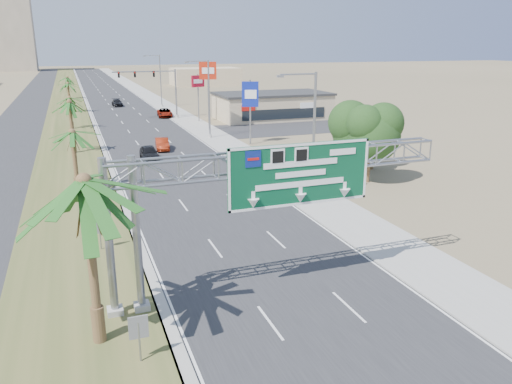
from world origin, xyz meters
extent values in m
cube|color=#28282B|center=(0.00, 110.00, 0.01)|extent=(12.00, 300.00, 0.02)
cube|color=#9E9B93|center=(8.50, 110.00, 0.05)|extent=(4.00, 300.00, 0.10)
cube|color=#3E4C21|center=(-10.00, 110.00, 0.06)|extent=(7.00, 300.00, 0.12)
cube|color=#28282B|center=(-17.00, 110.00, 0.01)|extent=(8.00, 300.00, 0.02)
cylinder|color=gray|center=(-7.20, 10.00, 3.70)|extent=(0.36, 0.36, 7.40)
cylinder|color=gray|center=(-8.40, 10.00, 3.70)|extent=(0.36, 0.36, 7.40)
cube|color=#9E9B93|center=(-7.20, 10.00, 0.20)|extent=(0.70, 0.70, 0.40)
cube|color=#9E9B93|center=(-8.40, 10.00, 0.20)|extent=(0.70, 0.70, 0.40)
cube|color=#07492A|center=(0.50, 9.52, 6.00)|extent=(7.20, 0.12, 3.00)
cube|color=navy|center=(-1.90, 9.44, 6.95)|extent=(0.75, 0.03, 0.75)
cone|color=white|center=(0.50, 9.44, 4.85)|extent=(0.56, 0.56, 0.45)
cylinder|color=brown|center=(-9.20, 8.00, 3.50)|extent=(0.36, 0.36, 7.00)
cylinder|color=brown|center=(-9.20, 8.00, 0.84)|extent=(0.54, 0.54, 1.68)
cylinder|color=brown|center=(-9.50, 32.00, 2.50)|extent=(0.36, 0.36, 5.00)
cylinder|color=brown|center=(-9.50, 32.00, 0.60)|extent=(0.54, 0.54, 1.20)
cylinder|color=brown|center=(-9.50, 48.00, 2.90)|extent=(0.36, 0.36, 5.80)
cylinder|color=brown|center=(-9.50, 48.00, 0.70)|extent=(0.54, 0.54, 1.39)
cylinder|color=brown|center=(-9.50, 66.00, 2.25)|extent=(0.36, 0.36, 4.50)
cylinder|color=brown|center=(-9.50, 66.00, 0.54)|extent=(0.54, 0.54, 1.08)
cylinder|color=brown|center=(-9.50, 85.00, 2.60)|extent=(0.36, 0.36, 5.20)
cylinder|color=brown|center=(-9.50, 85.00, 0.62)|extent=(0.54, 0.54, 1.25)
cylinder|color=brown|center=(-9.50, 110.00, 2.40)|extent=(0.36, 0.36, 4.80)
cylinder|color=brown|center=(-9.50, 110.00, 0.58)|extent=(0.54, 0.54, 1.15)
cylinder|color=gray|center=(7.50, 22.00, 5.00)|extent=(0.20, 0.20, 10.00)
cylinder|color=gray|center=(6.10, 22.00, 9.85)|extent=(2.80, 0.12, 0.12)
cube|color=slate|center=(4.70, 22.00, 9.75)|extent=(0.50, 0.22, 0.18)
cylinder|color=#9E9B93|center=(7.50, 22.00, 0.25)|extent=(0.44, 0.44, 0.50)
cylinder|color=gray|center=(7.50, 52.00, 5.00)|extent=(0.20, 0.20, 10.00)
cylinder|color=gray|center=(6.10, 52.00, 9.85)|extent=(2.80, 0.12, 0.12)
cube|color=slate|center=(4.70, 52.00, 9.75)|extent=(0.50, 0.22, 0.18)
cylinder|color=#9E9B93|center=(7.50, 52.00, 0.25)|extent=(0.44, 0.44, 0.50)
cylinder|color=gray|center=(7.50, 88.00, 5.00)|extent=(0.20, 0.20, 10.00)
cylinder|color=gray|center=(6.10, 88.00, 9.85)|extent=(2.80, 0.12, 0.12)
cube|color=slate|center=(4.70, 88.00, 9.75)|extent=(0.50, 0.22, 0.18)
cylinder|color=#9E9B93|center=(7.50, 88.00, 0.25)|extent=(0.44, 0.44, 0.50)
cylinder|color=gray|center=(7.20, 72.00, 4.00)|extent=(0.28, 0.28, 8.00)
cylinder|color=gray|center=(2.20, 72.00, 7.70)|extent=(10.00, 0.18, 0.18)
cube|color=black|center=(3.70, 71.80, 7.30)|extent=(0.32, 0.18, 0.95)
cube|color=black|center=(0.70, 71.80, 7.30)|extent=(0.32, 0.18, 0.95)
cube|color=black|center=(-1.80, 71.80, 7.30)|extent=(0.32, 0.18, 0.95)
sphere|color=red|center=(3.70, 71.68, 7.60)|extent=(0.22, 0.22, 0.22)
imported|color=black|center=(7.20, 72.00, 7.00)|extent=(0.16, 0.16, 0.60)
cylinder|color=#9E9B93|center=(7.20, 72.00, 0.30)|extent=(0.56, 0.56, 0.60)
cube|color=tan|center=(22.00, 66.00, 2.00)|extent=(18.00, 10.00, 4.00)
cylinder|color=brown|center=(15.00, 26.00, 1.95)|extent=(0.44, 0.44, 3.90)
sphere|color=#1B3613|center=(15.00, 26.00, 4.55)|extent=(4.50, 4.50, 4.50)
cylinder|color=brown|center=(18.00, 30.00, 1.65)|extent=(0.44, 0.44, 3.30)
sphere|color=#1B3613|center=(18.00, 30.00, 3.85)|extent=(3.50, 3.50, 3.50)
cylinder|color=gray|center=(-7.80, 6.00, 0.90)|extent=(0.08, 0.08, 1.80)
cube|color=slate|center=(-7.80, 6.00, 1.60)|extent=(0.75, 0.06, 0.95)
cylinder|color=gray|center=(-8.50, 18.00, 0.90)|extent=(0.08, 0.08, 1.80)
cube|color=slate|center=(-8.50, 18.00, 1.60)|extent=(0.75, 0.06, 0.95)
cube|color=gray|center=(-32.00, 250.00, 17.50)|extent=(20.00, 16.00, 35.00)
cube|color=tan|center=(30.00, 140.00, 2.50)|extent=(20.00, 12.00, 5.00)
imported|color=black|center=(-2.00, 41.89, 0.75)|extent=(1.84, 4.41, 1.49)
imported|color=maroon|center=(0.23, 46.58, 0.69)|extent=(1.89, 4.31, 1.38)
imported|color=gray|center=(5.50, 73.89, 0.70)|extent=(2.82, 5.26, 1.40)
imported|color=black|center=(-0.64, 92.60, 0.68)|extent=(1.90, 4.67, 1.35)
cylinder|color=gray|center=(9.00, 57.97, 4.89)|extent=(0.20, 0.20, 9.78)
cube|color=red|center=(9.00, 57.97, 8.38)|extent=(2.40, 0.90, 2.40)
cube|color=white|center=(9.00, 57.79, 8.38)|extent=(1.63, 0.47, 0.84)
cylinder|color=gray|center=(11.06, 46.19, 3.92)|extent=(0.20, 0.20, 7.83)
cube|color=navy|center=(11.06, 46.19, 6.13)|extent=(1.96, 1.04, 3.00)
cube|color=white|center=(11.06, 46.01, 6.13)|extent=(1.31, 0.57, 1.05)
cylinder|color=gray|center=(9.64, 66.59, 3.73)|extent=(0.20, 0.20, 7.46)
cube|color=#A80D23|center=(9.64, 66.59, 6.36)|extent=(2.19, 0.95, 1.80)
cube|color=white|center=(9.64, 66.41, 6.36)|extent=(1.48, 0.50, 0.63)
camera|label=1|loc=(-9.38, -11.19, 11.91)|focal=35.00mm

